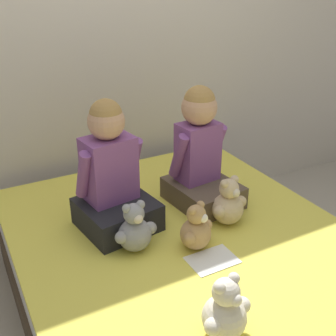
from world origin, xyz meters
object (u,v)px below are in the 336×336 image
at_px(bed, 191,284).
at_px(sign_card, 212,260).
at_px(child_on_right, 200,155).
at_px(child_on_left, 112,178).
at_px(teddy_bear_between_children, 196,229).
at_px(teddy_bear_held_by_left_child, 135,230).
at_px(teddy_bear_held_by_right_child, 228,204).
at_px(teddy_bear_at_foot_of_bed, 225,312).

bearing_deg(bed, sign_card, -87.52).
distance_m(child_on_right, sign_card, 0.59).
relative_size(child_on_left, child_on_right, 1.00).
distance_m(child_on_left, teddy_bear_between_children, 0.46).
bearing_deg(teddy_bear_held_by_left_child, teddy_bear_between_children, -28.17).
distance_m(child_on_left, teddy_bear_held_by_right_child, 0.58).
bearing_deg(bed, teddy_bear_between_children, -98.84).
bearing_deg(teddy_bear_between_children, child_on_right, 31.53).
bearing_deg(teddy_bear_held_by_left_child, child_on_right, 23.67).
xyz_separation_m(child_on_left, sign_card, (0.26, -0.47, -0.25)).
bearing_deg(child_on_left, sign_card, -69.07).
bearing_deg(child_on_right, teddy_bear_between_children, -129.80).
height_order(teddy_bear_held_by_left_child, sign_card, teddy_bear_held_by_left_child).
distance_m(child_on_left, teddy_bear_at_foot_of_bed, 0.85).
distance_m(teddy_bear_held_by_left_child, teddy_bear_at_foot_of_bed, 0.60).
height_order(teddy_bear_held_by_left_child, teddy_bear_held_by_right_child, teddy_bear_held_by_right_child).
bearing_deg(bed, child_on_right, 53.71).
height_order(teddy_bear_held_by_right_child, sign_card, teddy_bear_held_by_right_child).
height_order(child_on_right, sign_card, child_on_right).
bearing_deg(teddy_bear_at_foot_of_bed, child_on_left, 82.09).
distance_m(child_on_left, teddy_bear_held_by_left_child, 0.28).
relative_size(teddy_bear_held_by_right_child, teddy_bear_between_children, 1.11).
bearing_deg(sign_card, teddy_bear_held_by_left_child, 137.84).
xyz_separation_m(bed, sign_card, (0.01, -0.16, 0.25)).
xyz_separation_m(teddy_bear_between_children, sign_card, (0.01, -0.12, -0.09)).
xyz_separation_m(child_on_left, teddy_bear_held_by_right_child, (0.50, -0.25, -0.15)).
xyz_separation_m(teddy_bear_held_by_right_child, teddy_bear_at_foot_of_bed, (-0.43, -0.58, -0.00)).
xyz_separation_m(bed, teddy_bear_at_foot_of_bed, (-0.19, -0.51, 0.35)).
xyz_separation_m(teddy_bear_held_by_left_child, teddy_bear_held_by_right_child, (0.49, -0.02, 0.00)).
distance_m(teddy_bear_between_children, sign_card, 0.15).
distance_m(bed, teddy_bear_at_foot_of_bed, 0.65).
bearing_deg(teddy_bear_at_foot_of_bed, bed, 57.35).
height_order(teddy_bear_held_by_right_child, teddy_bear_between_children, teddy_bear_held_by_right_child).
bearing_deg(teddy_bear_between_children, bed, 56.58).
relative_size(teddy_bear_between_children, sign_card, 1.07).
bearing_deg(sign_card, child_on_right, 64.38).
bearing_deg(bed, teddy_bear_at_foot_of_bed, -109.95).
distance_m(teddy_bear_at_foot_of_bed, sign_card, 0.42).
bearing_deg(teddy_bear_held_by_left_child, bed, -19.99).
bearing_deg(teddy_bear_between_children, teddy_bear_held_by_left_child, 130.01).
bearing_deg(teddy_bear_held_by_left_child, teddy_bear_at_foot_of_bed, -86.47).
bearing_deg(child_on_right, bed, -132.20).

